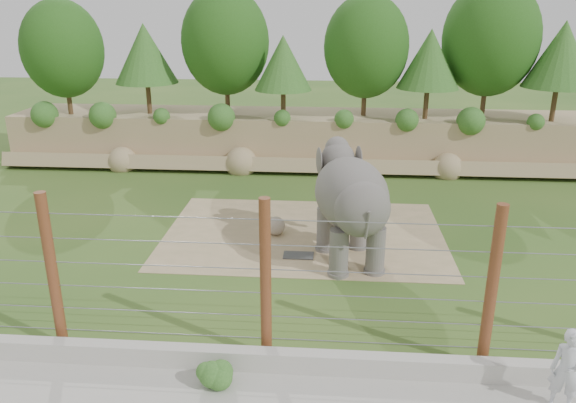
# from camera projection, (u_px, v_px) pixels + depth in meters

# --- Properties ---
(ground) EXTENTS (90.00, 90.00, 0.00)m
(ground) POSITION_uv_depth(u_px,v_px,m) (283.00, 271.00, 17.58)
(ground) COLOR #31581F
(ground) RESTS_ON ground
(back_embankment) EXTENTS (30.00, 5.52, 8.77)m
(back_embankment) POSITION_uv_depth(u_px,v_px,m) (316.00, 86.00, 28.11)
(back_embankment) COLOR tan
(back_embankment) RESTS_ON ground
(dirt_patch) EXTENTS (10.00, 7.00, 0.02)m
(dirt_patch) POSITION_uv_depth(u_px,v_px,m) (304.00, 234.00, 20.36)
(dirt_patch) COLOR #96845B
(dirt_patch) RESTS_ON ground
(drain_grate) EXTENTS (1.00, 0.60, 0.03)m
(drain_grate) POSITION_uv_depth(u_px,v_px,m) (298.00, 255.00, 18.58)
(drain_grate) COLOR #262628
(drain_grate) RESTS_ON dirt_patch
(elephant) EXTENTS (2.85, 4.73, 3.57)m
(elephant) POSITION_uv_depth(u_px,v_px,m) (351.00, 210.00, 17.66)
(elephant) COLOR #55524C
(elephant) RESTS_ON ground
(stone_ball) EXTENTS (0.67, 0.67, 0.67)m
(stone_ball) POSITION_uv_depth(u_px,v_px,m) (276.00, 226.00, 20.17)
(stone_ball) COLOR gray
(stone_ball) RESTS_ON dirt_patch
(retaining_wall) EXTENTS (26.00, 0.35, 0.50)m
(retaining_wall) POSITION_uv_depth(u_px,v_px,m) (264.00, 360.00, 12.81)
(retaining_wall) COLOR #B4B0A8
(retaining_wall) RESTS_ON ground
(barrier_fence) EXTENTS (20.26, 0.26, 4.00)m
(barrier_fence) POSITION_uv_depth(u_px,v_px,m) (266.00, 281.00, 12.69)
(barrier_fence) COLOR #5C2C18
(barrier_fence) RESTS_ON ground
(walkway_shrub) EXTENTS (0.60, 0.60, 0.60)m
(walkway_shrub) POSITION_uv_depth(u_px,v_px,m) (214.00, 378.00, 12.11)
(walkway_shrub) COLOR #2F6021
(walkway_shrub) RESTS_ON walkway
(zookeeper) EXTENTS (0.78, 0.66, 1.82)m
(zookeeper) POSITION_uv_depth(u_px,v_px,m) (567.00, 371.00, 11.36)
(zookeeper) COLOR #B9BDC3
(zookeeper) RESTS_ON walkway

